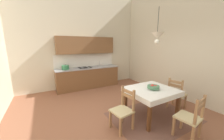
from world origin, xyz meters
TOP-DOWN VIEW (x-y plane):
  - ground_plane at (0.00, 0.00)m, footprint 5.83×6.34m
  - wall_back at (0.00, 2.93)m, footprint 5.83×0.12m
  - wall_right at (2.68, 0.00)m, footprint 0.12×6.34m
  - area_rug at (0.83, -0.57)m, footprint 2.10×1.60m
  - kitchen_cabinetry at (0.14, 2.60)m, footprint 2.71×0.63m
  - dining_table at (0.83, -0.47)m, footprint 1.19×1.08m
  - dining_chair_camera_side at (0.91, -1.45)m, footprint 0.48×0.48m
  - dining_chair_tv_side at (-0.09, -0.54)m, footprint 0.47×0.47m
  - dining_chair_window_side at (1.80, -0.54)m, footprint 0.49×0.49m
  - fruit_bowl at (0.86, -0.50)m, footprint 0.30×0.30m
  - pendant_lamp at (0.77, -0.59)m, footprint 0.32×0.32m

SIDE VIEW (x-z plane):
  - ground_plane at x=0.00m, z-range -0.10..0.00m
  - area_rug at x=0.83m, z-range 0.00..0.01m
  - dining_chair_camera_side at x=0.91m, z-range -0.02..0.91m
  - dining_chair_tv_side at x=-0.09m, z-range -0.02..0.91m
  - dining_chair_window_side at x=1.80m, z-range -0.02..0.91m
  - dining_table at x=0.83m, z-range 0.25..1.00m
  - fruit_bowl at x=0.86m, z-range 0.75..0.87m
  - kitchen_cabinetry at x=0.14m, z-range -0.24..1.96m
  - wall_back at x=0.00m, z-range 0.00..4.09m
  - wall_right at x=2.68m, z-range 0.00..4.09m
  - pendant_lamp at x=0.77m, z-range 1.67..2.47m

